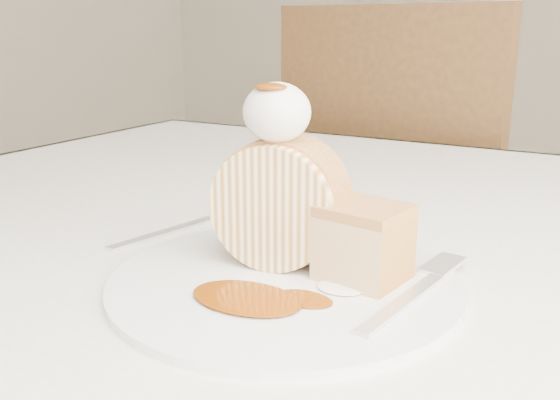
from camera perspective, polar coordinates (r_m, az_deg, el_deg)
The scene contains 10 objects.
table at distance 0.69m, azimuth 13.19°, elevation -9.19°, with size 1.40×0.90×0.75m.
chair_far at distance 1.38m, azimuth 11.37°, elevation -0.84°, with size 0.52×0.52×0.98m.
plate at distance 0.49m, azimuth 0.45°, elevation -7.47°, with size 0.28×0.28×0.01m, color white.
roulade_slice at distance 0.51m, azimuth 0.03°, elevation -0.21°, with size 0.10×0.10×0.06m, color #FFE2B1.
cake_chunk at distance 0.49m, azimuth 7.65°, elevation -4.31°, with size 0.06×0.06×0.05m, color tan.
whipped_cream at distance 0.49m, azimuth -0.28°, elevation 8.01°, with size 0.05×0.05×0.05m, color white.
caramel_drizzle at distance 0.47m, azimuth -0.88°, elevation 11.01°, with size 0.03×0.02×0.01m, color #743004.
caramel_pool at distance 0.45m, azimuth -3.10°, elevation -8.90°, with size 0.09×0.06×0.00m, color #743004, non-canonical shape.
fork at distance 0.45m, azimuth 11.16°, elevation -9.20°, with size 0.02×0.16×0.00m, color silver.
spoon at distance 0.62m, azimuth -10.54°, elevation -3.00°, with size 0.02×0.15×0.00m, color silver.
Camera 1 is at (0.16, -0.41, 0.95)m, focal length 40.00 mm.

